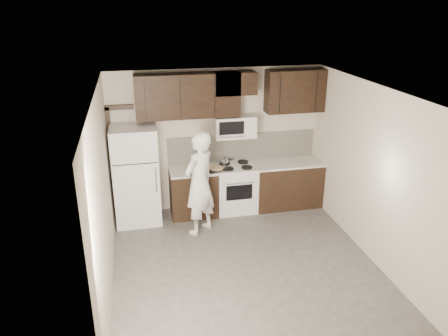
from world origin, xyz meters
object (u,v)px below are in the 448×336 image
object	(u,v)px
microwave	(235,127)
refrigerator	(136,175)
person	(199,183)
stove	(235,188)

from	to	relation	value
microwave	refrigerator	xyz separation A→B (m)	(-1.85, -0.17, -0.75)
person	microwave	bearing A→B (deg)	-175.78
refrigerator	stove	bearing A→B (deg)	1.51
microwave	person	bearing A→B (deg)	-134.70
stove	person	world-z (taller)	person
refrigerator	person	world-z (taller)	person
refrigerator	person	distance (m)	1.23
microwave	refrigerator	world-z (taller)	microwave
refrigerator	person	xyz separation A→B (m)	(1.05, -0.65, 0.02)
stove	person	distance (m)	1.16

